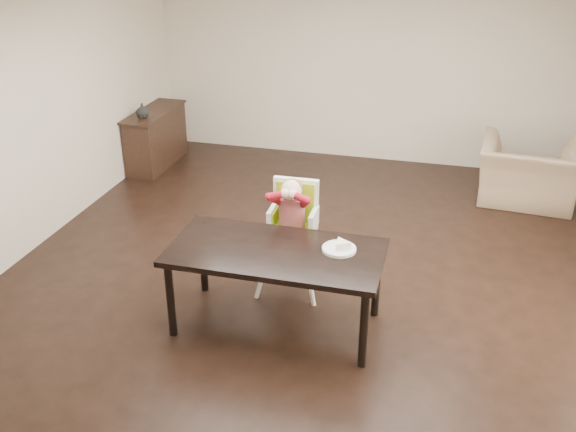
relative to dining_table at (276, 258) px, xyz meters
name	(u,v)px	position (x,y,z in m)	size (l,w,h in m)	color
ground	(308,277)	(0.09, 0.85, -0.67)	(7.00, 7.00, 0.00)	black
room_walls	(311,95)	(0.09, 0.85, 1.18)	(6.02, 7.02, 2.71)	beige
dining_table	(276,258)	(0.00, 0.00, 0.00)	(1.80, 0.90, 0.75)	black
high_chair	(293,211)	(-0.03, 0.67, 0.12)	(0.48, 0.48, 1.13)	white
plate	(340,247)	(0.52, 0.13, 0.11)	(0.32, 0.32, 0.08)	white
armchair	(530,163)	(2.29, 3.31, -0.16)	(1.17, 0.76, 1.02)	#9E8464
sideboard	(156,138)	(-2.69, 3.32, -0.27)	(0.44, 1.26, 0.79)	black
vase	(142,111)	(-2.69, 3.00, 0.21)	(0.18, 0.19, 0.18)	#99999E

